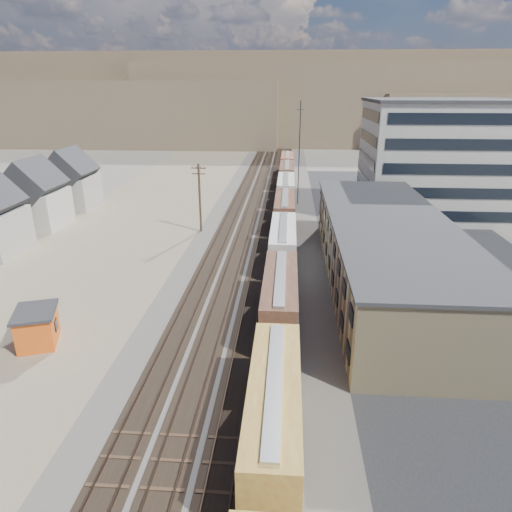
# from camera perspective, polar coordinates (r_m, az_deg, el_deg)

# --- Properties ---
(ground) EXTENTS (300.00, 300.00, 0.00)m
(ground) POSITION_cam_1_polar(r_m,az_deg,el_deg) (30.22, -5.56, -21.81)
(ground) COLOR #6B6356
(ground) RESTS_ON ground
(ballast_bed) EXTENTS (18.00, 200.00, 0.06)m
(ballast_bed) POSITION_cam_1_polar(r_m,az_deg,el_deg) (74.90, 0.70, 4.78)
(ballast_bed) COLOR #4C4742
(ballast_bed) RESTS_ON ground
(dirt_yard) EXTENTS (24.00, 180.00, 0.03)m
(dirt_yard) POSITION_cam_1_polar(r_m,az_deg,el_deg) (69.60, -16.52, 2.67)
(dirt_yard) COLOR #7F7457
(dirt_yard) RESTS_ON ground
(asphalt_lot) EXTENTS (26.00, 120.00, 0.04)m
(asphalt_lot) POSITION_cam_1_polar(r_m,az_deg,el_deg) (63.01, 20.21, 0.40)
(asphalt_lot) COLOR #232326
(asphalt_lot) RESTS_ON ground
(rail_tracks) EXTENTS (11.40, 200.00, 0.24)m
(rail_tracks) POSITION_cam_1_polar(r_m,az_deg,el_deg) (74.91, 0.28, 4.85)
(rail_tracks) COLOR black
(rail_tracks) RESTS_ON ground
(freight_train) EXTENTS (3.00, 119.74, 4.46)m
(freight_train) POSITION_cam_1_polar(r_m,az_deg,el_deg) (62.28, 3.52, 4.12)
(freight_train) COLOR black
(freight_train) RESTS_ON ground
(warehouse) EXTENTS (12.40, 40.40, 7.25)m
(warehouse) POSITION_cam_1_polar(r_m,az_deg,el_deg) (50.97, 15.99, 0.60)
(warehouse) COLOR tan
(warehouse) RESTS_ON ground
(office_tower) EXTENTS (22.60, 18.60, 18.45)m
(office_tower) POSITION_cam_1_polar(r_m,az_deg,el_deg) (81.23, 21.46, 11.29)
(office_tower) COLOR #9E998E
(office_tower) RESTS_ON ground
(utility_pole_north) EXTENTS (2.20, 0.32, 10.00)m
(utility_pole_north) POSITION_cam_1_polar(r_m,az_deg,el_deg) (66.95, -7.05, 7.38)
(utility_pole_north) COLOR #382619
(utility_pole_north) RESTS_ON ground
(radio_mast) EXTENTS (1.20, 0.16, 18.00)m
(radio_mast) POSITION_cam_1_polar(r_m,az_deg,el_deg) (82.76, 5.41, 12.63)
(radio_mast) COLOR black
(radio_mast) RESTS_ON ground
(hills_north) EXTENTS (265.00, 80.00, 32.00)m
(hills_north) POSITION_cam_1_polar(r_m,az_deg,el_deg) (190.05, 3.07, 18.58)
(hills_north) COLOR brown
(hills_north) RESTS_ON ground
(maintenance_shed) EXTENTS (4.40, 4.98, 3.04)m
(maintenance_shed) POSITION_cam_1_polar(r_m,az_deg,el_deg) (42.37, -25.68, -7.97)
(maintenance_shed) COLOR #EE5A16
(maintenance_shed) RESTS_ON ground
(parked_car_blue) EXTENTS (3.64, 5.45, 1.39)m
(parked_car_blue) POSITION_cam_1_polar(r_m,az_deg,el_deg) (76.70, 19.34, 4.50)
(parked_car_blue) COLOR navy
(parked_car_blue) RESTS_ON ground
(parked_car_far) EXTENTS (3.46, 5.37, 1.70)m
(parked_car_far) POSITION_cam_1_polar(r_m,az_deg,el_deg) (87.44, 19.09, 6.50)
(parked_car_far) COLOR silver
(parked_car_far) RESTS_ON ground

